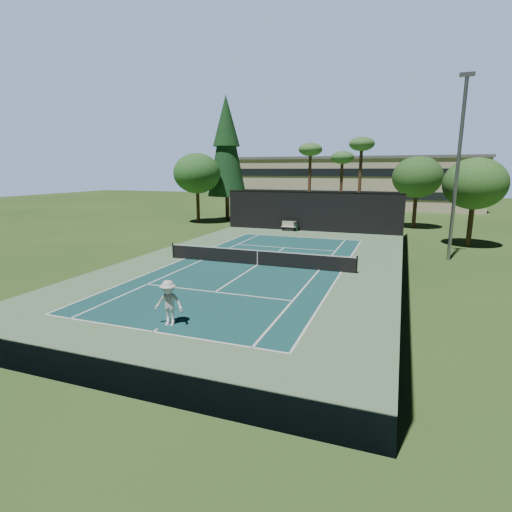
{
  "coord_description": "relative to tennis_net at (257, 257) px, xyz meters",
  "views": [
    {
      "loc": [
        8.73,
        -24.11,
        6.14
      ],
      "look_at": [
        1.0,
        -3.0,
        1.3
      ],
      "focal_mm": 28.0,
      "sensor_mm": 36.0,
      "label": 1
    }
  ],
  "objects": [
    {
      "name": "pine_tree",
      "position": [
        -12.0,
        22.0,
        9.0
      ],
      "size": [
        4.8,
        4.8,
        15.0
      ],
      "color": "#4D3421",
      "rests_on": "ground"
    },
    {
      "name": "campus_building",
      "position": [
        0.0,
        45.98,
        3.65
      ],
      "size": [
        40.5,
        12.5,
        8.3
      ],
      "color": "#C0AE94",
      "rests_on": "ground"
    },
    {
      "name": "palm_c",
      "position": [
        4.0,
        23.0,
        8.05
      ],
      "size": [
        2.8,
        2.8,
        9.77
      ],
      "color": "#4A3120",
      "rests_on": "ground"
    },
    {
      "name": "palm_b",
      "position": [
        1.5,
        26.0,
        6.8
      ],
      "size": [
        2.8,
        2.8,
        8.42
      ],
      "color": "#4B3020",
      "rests_on": "ground"
    },
    {
      "name": "ground",
      "position": [
        0.0,
        0.0,
        -0.56
      ],
      "size": [
        160.0,
        160.0,
        0.0
      ],
      "primitive_type": "plane",
      "color": "#2E4F1D",
      "rests_on": "ground"
    },
    {
      "name": "park_bench",
      "position": [
        -2.12,
        15.38,
        -0.01
      ],
      "size": [
        1.5,
        0.45,
        1.02
      ],
      "color": "beige",
      "rests_on": "ground"
    },
    {
      "name": "palm_a",
      "position": [
        -2.0,
        24.0,
        7.63
      ],
      "size": [
        2.8,
        2.8,
        9.32
      ],
      "color": "#4F3221",
      "rests_on": "ground"
    },
    {
      "name": "court_surface",
      "position": [
        0.0,
        0.0,
        -0.55
      ],
      "size": [
        10.97,
        23.77,
        0.01
      ],
      "primitive_type": "cube",
      "color": "#174A4B",
      "rests_on": "ground"
    },
    {
      "name": "decid_tree_a",
      "position": [
        10.0,
        22.0,
        4.86
      ],
      "size": [
        5.12,
        5.12,
        7.62
      ],
      "color": "#41291B",
      "rests_on": "ground"
    },
    {
      "name": "light_pole",
      "position": [
        12.0,
        6.0,
        5.9
      ],
      "size": [
        0.9,
        0.25,
        12.22
      ],
      "color": "gray",
      "rests_on": "ground"
    },
    {
      "name": "apron_slab",
      "position": [
        0.0,
        0.0,
        -0.55
      ],
      "size": [
        18.0,
        32.0,
        0.01
      ],
      "primitive_type": "cube",
      "color": "#5B825B",
      "rests_on": "ground"
    },
    {
      "name": "tennis_ball_d",
      "position": [
        -4.81,
        2.46,
        -0.53
      ],
      "size": [
        0.06,
        0.06,
        0.06
      ],
      "primitive_type": "sphere",
      "color": "yellow",
      "rests_on": "ground"
    },
    {
      "name": "tennis_ball_a",
      "position": [
        -2.41,
        -12.35,
        -0.52
      ],
      "size": [
        0.07,
        0.07,
        0.07
      ],
      "primitive_type": "sphere",
      "color": "#D3F537",
      "rests_on": "ground"
    },
    {
      "name": "tennis_ball_b",
      "position": [
        -3.52,
        3.63,
        -0.53
      ],
      "size": [
        0.06,
        0.06,
        0.06
      ],
      "primitive_type": "sphere",
      "color": "#B1D02F",
      "rests_on": "ground"
    },
    {
      "name": "trash_bin",
      "position": [
        -1.42,
        15.61,
        -0.08
      ],
      "size": [
        0.56,
        0.56,
        0.95
      ],
      "color": "black",
      "rests_on": "ground"
    },
    {
      "name": "tennis_ball_c",
      "position": [
        3.54,
        4.28,
        -0.52
      ],
      "size": [
        0.07,
        0.07,
        0.07
      ],
      "primitive_type": "sphere",
      "color": "#E2F537",
      "rests_on": "ground"
    },
    {
      "name": "decid_tree_c",
      "position": [
        -14.0,
        18.0,
        5.21
      ],
      "size": [
        5.44,
        5.44,
        8.09
      ],
      "color": "#482C1E",
      "rests_on": "ground"
    },
    {
      "name": "court_lines",
      "position": [
        0.0,
        0.0,
        -0.54
      ],
      "size": [
        11.07,
        23.87,
        0.01
      ],
      "color": "white",
      "rests_on": "ground"
    },
    {
      "name": "decid_tree_b",
      "position": [
        14.0,
        12.0,
        4.52
      ],
      "size": [
        4.8,
        4.8,
        7.14
      ],
      "color": "#4A3320",
      "rests_on": "ground"
    },
    {
      "name": "player",
      "position": [
        0.21,
        -11.02,
        0.38
      ],
      "size": [
        1.28,
        0.83,
        1.88
      ],
      "primitive_type": "imported",
      "rotation": [
        0.0,
        0.0,
        0.11
      ],
      "color": "silver",
      "rests_on": "ground"
    },
    {
      "name": "tennis_net",
      "position": [
        0.0,
        0.0,
        0.0
      ],
      "size": [
        12.9,
        0.1,
        1.1
      ],
      "color": "black",
      "rests_on": "ground"
    },
    {
      "name": "fence",
      "position": [
        0.0,
        0.06,
        1.45
      ],
      "size": [
        18.04,
        32.05,
        4.03
      ],
      "color": "black",
      "rests_on": "ground"
    }
  ]
}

